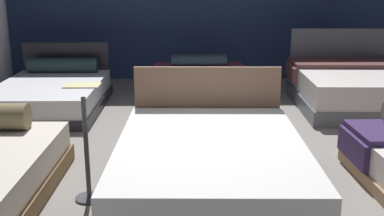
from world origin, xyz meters
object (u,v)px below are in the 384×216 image
Objects in this scene: bed_3 at (52,94)px; bed_4 at (201,92)px; bed_1 at (210,171)px; price_sign at (87,157)px; bed_5 at (354,88)px.

bed_3 is 0.98× the size of bed_4.
bed_1 is 1.01× the size of bed_4.
bed_1 is 1.04m from price_sign.
bed_3 is 1.02× the size of bed_5.
bed_1 is 1.06× the size of bed_5.
bed_5 is at bearing 42.08° from price_sign.
bed_5 is (2.27, 3.03, 0.01)m from bed_1.
bed_4 is at bearing 1.26° from bed_3.
bed_5 is (4.42, 0.03, 0.07)m from bed_3.
bed_5 is 4.46m from price_sign.
bed_5 is at bearing 54.32° from bed_1.
bed_3 is 2.10× the size of price_sign.
bed_4 is 2.15× the size of price_sign.
bed_4 is at bearing -178.67° from bed_5.
bed_3 is (-2.15, 3.00, -0.06)m from bed_1.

